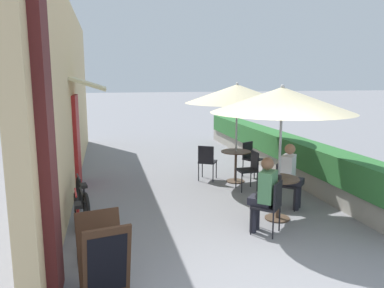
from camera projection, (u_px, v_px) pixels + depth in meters
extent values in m
cube|color=#D6B784|center=(69.00, 94.00, 8.85)|extent=(0.24, 11.39, 4.20)
cube|color=#4C1919|center=(45.00, 114.00, 4.00)|extent=(0.12, 0.56, 4.20)
cube|color=maroon|center=(77.00, 141.00, 8.52)|extent=(0.08, 0.96, 2.10)
cube|color=beige|center=(88.00, 84.00, 8.37)|extent=(0.78, 1.80, 0.30)
cube|color=gray|center=(275.00, 161.00, 10.27)|extent=(0.44, 10.39, 0.45)
cube|color=#2D6B33|center=(275.00, 143.00, 10.18)|extent=(0.60, 9.87, 0.56)
cylinder|color=brown|center=(277.00, 218.00, 6.67)|extent=(0.44, 0.44, 0.02)
cylinder|color=brown|center=(278.00, 199.00, 6.60)|extent=(0.06, 0.06, 0.73)
cylinder|color=brown|center=(279.00, 179.00, 6.54)|extent=(0.71, 0.71, 0.02)
cylinder|color=#B7B7BC|center=(280.00, 156.00, 6.47)|extent=(0.04, 0.04, 2.28)
cone|color=beige|center=(282.00, 100.00, 6.30)|extent=(2.44, 2.44, 0.43)
sphere|color=#B7B7BC|center=(283.00, 86.00, 6.26)|extent=(0.07, 0.07, 0.07)
cube|color=black|center=(288.00, 185.00, 7.19)|extent=(0.56, 0.56, 0.04)
cube|color=black|center=(279.00, 173.00, 7.24)|extent=(0.28, 0.30, 0.42)
cylinder|color=black|center=(295.00, 200.00, 6.99)|extent=(0.02, 0.02, 0.45)
cylinder|color=black|center=(299.00, 195.00, 7.30)|extent=(0.02, 0.02, 0.45)
cylinder|color=black|center=(276.00, 197.00, 7.16)|extent=(0.02, 0.02, 0.45)
cylinder|color=black|center=(281.00, 192.00, 7.47)|extent=(0.02, 0.02, 0.45)
cylinder|color=#23232D|center=(296.00, 198.00, 7.07)|extent=(0.11, 0.11, 0.47)
cylinder|color=#23232D|center=(298.00, 196.00, 7.21)|extent=(0.11, 0.11, 0.47)
cube|color=#23232D|center=(293.00, 181.00, 7.13)|extent=(0.47, 0.46, 0.12)
cube|color=white|center=(288.00, 168.00, 7.14)|extent=(0.39, 0.40, 0.50)
sphere|color=#A87556|center=(290.00, 149.00, 7.06)|extent=(0.20, 0.20, 0.20)
cube|color=black|center=(266.00, 206.00, 5.99)|extent=(0.56, 0.56, 0.04)
cube|color=black|center=(278.00, 195.00, 5.87)|extent=(0.28, 0.30, 0.42)
cylinder|color=black|center=(258.00, 214.00, 6.27)|extent=(0.02, 0.02, 0.45)
cylinder|color=black|center=(251.00, 221.00, 5.96)|extent=(0.02, 0.02, 0.45)
cylinder|color=black|center=(280.00, 218.00, 6.10)|extent=(0.02, 0.02, 0.45)
cylinder|color=black|center=(273.00, 225.00, 5.79)|extent=(0.02, 0.02, 0.45)
cylinder|color=#23232D|center=(256.00, 215.00, 6.18)|extent=(0.11, 0.11, 0.47)
cylinder|color=#23232D|center=(253.00, 219.00, 6.05)|extent=(0.11, 0.11, 0.47)
cube|color=#23232D|center=(261.00, 201.00, 6.02)|extent=(0.47, 0.46, 0.12)
cube|color=#4C8456|center=(268.00, 187.00, 5.92)|extent=(0.39, 0.40, 0.50)
sphere|color=brown|center=(267.00, 164.00, 5.87)|extent=(0.20, 0.20, 0.20)
cylinder|color=#232328|center=(280.00, 178.00, 6.39)|extent=(0.07, 0.07, 0.09)
cylinder|color=brown|center=(235.00, 181.00, 9.05)|extent=(0.44, 0.44, 0.02)
cylinder|color=brown|center=(236.00, 166.00, 8.98)|extent=(0.06, 0.06, 0.73)
cylinder|color=brown|center=(236.00, 152.00, 8.92)|extent=(0.71, 0.71, 0.02)
cylinder|color=#B7B7BC|center=(236.00, 135.00, 8.85)|extent=(0.04, 0.04, 2.28)
cone|color=beige|center=(237.00, 94.00, 8.68)|extent=(2.44, 2.44, 0.43)
sphere|color=#B7B7BC|center=(237.00, 84.00, 8.64)|extent=(0.07, 0.07, 0.07)
cube|color=black|center=(208.00, 162.00, 9.16)|extent=(0.54, 0.54, 0.04)
cube|color=black|center=(206.00, 155.00, 8.95)|extent=(0.35, 0.21, 0.42)
cylinder|color=black|center=(216.00, 169.00, 9.32)|extent=(0.02, 0.02, 0.45)
cylinder|color=black|center=(202.00, 168.00, 9.42)|extent=(0.02, 0.02, 0.45)
cylinder|color=black|center=(213.00, 173.00, 8.98)|extent=(0.02, 0.02, 0.45)
cylinder|color=black|center=(199.00, 172.00, 9.08)|extent=(0.02, 0.02, 0.45)
cube|color=black|center=(247.00, 170.00, 8.31)|extent=(0.41, 0.41, 0.04)
cube|color=black|center=(255.00, 161.00, 8.31)|extent=(0.04, 0.38, 0.42)
cylinder|color=black|center=(236.00, 179.00, 8.48)|extent=(0.02, 0.02, 0.45)
cylinder|color=black|center=(242.00, 183.00, 8.13)|extent=(0.02, 0.02, 0.45)
cylinder|color=black|center=(251.00, 177.00, 8.56)|extent=(0.02, 0.02, 0.45)
cylinder|color=black|center=(257.00, 182.00, 8.22)|extent=(0.02, 0.02, 0.45)
cube|color=black|center=(253.00, 159.00, 9.44)|extent=(0.55, 0.55, 0.04)
cube|color=black|center=(248.00, 150.00, 9.54)|extent=(0.34, 0.22, 0.42)
cylinder|color=black|center=(254.00, 170.00, 9.23)|extent=(0.02, 0.02, 0.45)
cylinder|color=black|center=(263.00, 168.00, 9.48)|extent=(0.02, 0.02, 0.45)
cylinder|color=black|center=(243.00, 168.00, 9.49)|extent=(0.02, 0.02, 0.45)
cylinder|color=black|center=(252.00, 165.00, 9.73)|extent=(0.02, 0.02, 0.45)
torus|color=black|center=(77.00, 211.00, 6.13)|extent=(0.13, 0.64, 0.64)
torus|color=black|center=(80.00, 237.00, 5.14)|extent=(0.13, 0.64, 0.64)
cylinder|color=#B21E1E|center=(78.00, 212.00, 5.61)|extent=(0.13, 0.83, 0.04)
cylinder|color=#B21E1E|center=(79.00, 227.00, 5.46)|extent=(0.11, 0.61, 0.40)
cylinder|color=#B21E1E|center=(78.00, 213.00, 5.32)|extent=(0.04, 0.04, 0.22)
cube|color=black|center=(78.00, 205.00, 5.30)|extent=(0.12, 0.23, 0.05)
cylinder|color=#B21E1E|center=(76.00, 193.00, 6.03)|extent=(0.08, 0.46, 0.03)
torus|color=black|center=(79.00, 193.00, 7.15)|extent=(0.17, 0.62, 0.62)
torus|color=black|center=(87.00, 211.00, 6.19)|extent=(0.17, 0.62, 0.62)
cylinder|color=black|center=(82.00, 192.00, 6.64)|extent=(0.18, 0.82, 0.04)
cylinder|color=black|center=(84.00, 204.00, 6.50)|extent=(0.14, 0.61, 0.40)
cylinder|color=black|center=(84.00, 192.00, 6.36)|extent=(0.04, 0.04, 0.22)
cube|color=black|center=(84.00, 186.00, 6.34)|extent=(0.14, 0.23, 0.05)
cylinder|color=black|center=(79.00, 177.00, 7.05)|extent=(0.11, 0.46, 0.03)
cube|color=#422819|center=(100.00, 250.00, 4.41)|extent=(0.55, 0.33, 0.94)
cube|color=black|center=(99.00, 248.00, 4.43)|extent=(0.45, 0.24, 0.71)
cube|color=#422819|center=(107.00, 265.00, 4.06)|extent=(0.55, 0.33, 0.94)
cube|color=black|center=(107.00, 265.00, 4.03)|extent=(0.45, 0.24, 0.71)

